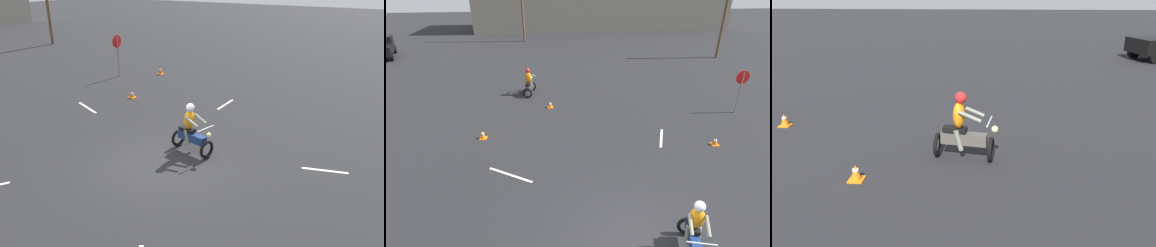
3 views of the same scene
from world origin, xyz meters
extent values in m
plane|color=black|center=(0.00, 0.00, 0.00)|extent=(120.00, 120.00, 0.00)
torus|color=black|center=(1.09, -1.02, 0.30)|extent=(0.61, 0.25, 0.60)
torus|color=black|center=(1.42, 0.24, 0.30)|extent=(0.61, 0.25, 0.60)
cube|color=navy|center=(1.26, -0.39, 0.52)|extent=(0.52, 1.12, 0.28)
cube|color=black|center=(1.31, -0.18, 0.74)|extent=(0.40, 0.61, 0.10)
cylinder|color=silver|center=(1.10, -0.97, 1.00)|extent=(0.69, 0.22, 0.04)
sphere|color=#F2E08C|center=(1.07, -1.09, 0.82)|extent=(0.20, 0.20, 0.16)
ellipsoid|color=orange|center=(1.29, -0.27, 1.10)|extent=(0.46, 0.37, 0.64)
cylinder|color=slate|center=(1.02, -0.51, 1.15)|extent=(0.23, 0.55, 0.27)
cylinder|color=slate|center=(1.40, -0.61, 1.15)|extent=(0.23, 0.55, 0.27)
cylinder|color=slate|center=(1.15, -0.26, 0.52)|extent=(0.18, 0.27, 0.51)
cylinder|color=slate|center=(1.42, -0.33, 0.52)|extent=(0.18, 0.27, 0.51)
sphere|color=silver|center=(1.28, -0.31, 1.52)|extent=(0.34, 0.34, 0.28)
cylinder|color=slate|center=(7.65, 7.99, 1.10)|extent=(0.07, 0.07, 2.20)
cylinder|color=red|center=(7.65, 8.01, 1.95)|extent=(0.70, 0.03, 0.70)
cylinder|color=white|center=(7.65, 8.03, 1.95)|extent=(0.60, 0.01, 0.60)
cube|color=orange|center=(9.12, 6.18, 0.01)|extent=(0.32, 0.32, 0.03)
cone|color=orange|center=(9.12, 6.18, 0.21)|extent=(0.24, 0.24, 0.36)
cylinder|color=white|center=(9.12, 6.18, 0.26)|extent=(0.13, 0.13, 0.05)
cube|color=orange|center=(4.82, 4.88, 0.01)|extent=(0.32, 0.32, 0.03)
cone|color=orange|center=(4.82, 4.88, 0.18)|extent=(0.24, 0.24, 0.29)
cylinder|color=white|center=(4.82, 4.88, 0.22)|extent=(0.13, 0.13, 0.05)
cube|color=silver|center=(6.11, 0.64, 0.00)|extent=(1.53, 0.13, 0.01)
cube|color=silver|center=(2.74, 5.72, 0.00)|extent=(0.74, 1.64, 0.01)
cube|color=silver|center=(2.10, -4.48, 0.00)|extent=(0.44, 1.31, 0.01)
camera|label=1|loc=(-8.40, -5.86, 5.51)|focal=35.00mm
camera|label=2|loc=(-2.34, -5.60, 6.61)|focal=28.00mm
camera|label=3|loc=(4.83, 12.45, 3.96)|focal=35.00mm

